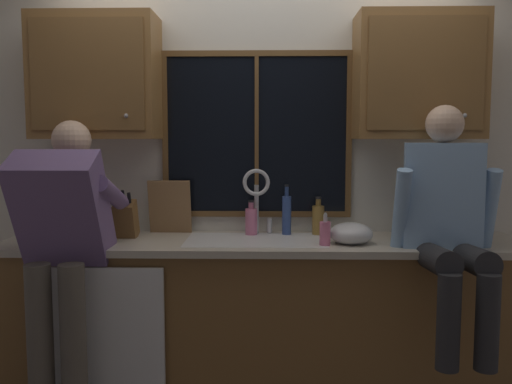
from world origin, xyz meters
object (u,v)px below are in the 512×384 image
Objects in this scene: mixing_bowl at (351,234)px; bottle_amber_small at (318,219)px; knife_block at (126,220)px; bottle_tall_clear at (251,221)px; person_standing at (62,241)px; person_sitting_on_counter at (448,216)px; bottle_green_glass at (287,214)px; cutting_board at (170,207)px; soap_dispenser at (325,233)px.

bottle_amber_small is at bearing 120.03° from mixing_bowl.
knife_block reaches higher than bottle_tall_clear.
knife_block is (0.23, 0.39, 0.05)m from person_standing.
person_standing is 1.55m from mixing_bowl.
person_sitting_on_counter is 5.46× the size of bottle_amber_small.
mixing_bowl is (-0.47, 0.19, -0.13)m from person_sitting_on_counter.
mixing_bowl is at bearing -6.05° from knife_block.
knife_block is at bearing -170.84° from bottle_tall_clear.
knife_block reaches higher than mixing_bowl.
knife_block is 1.05× the size of bottle_green_glass.
person_standing is 6.93× the size of bottle_amber_small.
soap_dispenser is at bearing -21.74° from cutting_board.
bottle_green_glass is at bearing -2.94° from cutting_board.
soap_dispenser reaches higher than mixing_bowl.
mixing_bowl is at bearing -59.97° from bottle_amber_small.
mixing_bowl is (1.30, -0.14, -0.05)m from knife_block.
mixing_bowl is 0.80× the size of bottle_green_glass.
person_sitting_on_counter is at bearing -28.63° from bottle_green_glass.
bottle_tall_clear reaches higher than mixing_bowl.
bottle_green_glass is at bearing 142.98° from mixing_bowl.
bottle_tall_clear is (-1.04, 0.44, -0.10)m from person_sitting_on_counter.
bottle_amber_small reaches higher than soap_dispenser.
bottle_amber_small is (1.14, 0.14, -0.01)m from knife_block.
mixing_bowl is 1.33× the size of soap_dispenser.
knife_block is 1.76× the size of soap_dispenser.
soap_dispenser is (1.38, 0.19, 0.01)m from person_standing.
bottle_tall_clear reaches higher than soap_dispenser.
cutting_board reaches higher than bottle_amber_small.
person_standing is 4.98× the size of knife_block.
person_standing is at bearing -170.54° from mixing_bowl.
bottle_green_glass is at bearing 121.28° from soap_dispenser.
person_standing reaches higher than mixing_bowl.
person_sitting_on_counter is at bearing 1.97° from person_standing.
knife_block is 1.30m from mixing_bowl.
soap_dispenser is at bearing -88.63° from bottle_amber_small.
person_standing is 1.47m from bottle_amber_small.
cutting_board is 0.72m from bottle_green_glass.
person_standing is at bearing -129.73° from cutting_board.
bottle_tall_clear is at bearing -177.87° from bottle_green_glass.
person_standing is at bearing -156.27° from bottle_green_glass.
cutting_board is at bearing 174.91° from bottle_tall_clear.
bottle_green_glass is (1.18, 0.52, 0.07)m from person_standing.
soap_dispenser is 0.60× the size of bottle_green_glass.
person_sitting_on_counter reaches higher than knife_block.
person_sitting_on_counter reaches higher than soap_dispenser.
soap_dispenser is 0.39m from bottle_green_glass.
person_sitting_on_counter is at bearing -10.34° from knife_block.
cutting_board is 1.37× the size of mixing_bowl.
knife_block is 0.96× the size of cutting_board.
bottle_tall_clear is at bearing -177.51° from bottle_amber_small.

